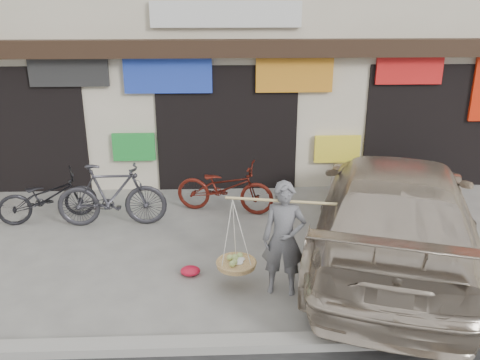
{
  "coord_description": "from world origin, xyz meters",
  "views": [
    {
      "loc": [
        -0.16,
        -7.11,
        4.04
      ],
      "look_at": [
        0.17,
        0.9,
        1.13
      ],
      "focal_mm": 38.0,
      "sensor_mm": 36.0,
      "label": 1
    }
  ],
  "objects_px": {
    "suv": "(395,210)",
    "bike_0": "(48,197)",
    "bike_2": "(225,187)",
    "bike_1": "(112,195)",
    "street_vendor": "(284,243)"
  },
  "relations": [
    {
      "from": "street_vendor",
      "to": "suv",
      "type": "distance_m",
      "value": 2.1
    },
    {
      "from": "bike_1",
      "to": "bike_2",
      "type": "xyz_separation_m",
      "value": [
        2.08,
        0.57,
        -0.09
      ]
    },
    {
      "from": "bike_1",
      "to": "bike_2",
      "type": "distance_m",
      "value": 2.16
    },
    {
      "from": "bike_0",
      "to": "bike_2",
      "type": "height_order",
      "value": "bike_2"
    },
    {
      "from": "bike_0",
      "to": "bike_2",
      "type": "bearing_deg",
      "value": -106.95
    },
    {
      "from": "bike_2",
      "to": "bike_1",
      "type": "bearing_deg",
      "value": 119.44
    },
    {
      "from": "street_vendor",
      "to": "bike_1",
      "type": "relative_size",
      "value": 0.94
    },
    {
      "from": "bike_0",
      "to": "bike_1",
      "type": "relative_size",
      "value": 0.9
    },
    {
      "from": "bike_0",
      "to": "street_vendor",
      "type": "bearing_deg",
      "value": -144.29
    },
    {
      "from": "bike_0",
      "to": "suv",
      "type": "distance_m",
      "value": 6.3
    },
    {
      "from": "bike_1",
      "to": "suv",
      "type": "relative_size",
      "value": 0.32
    },
    {
      "from": "bike_0",
      "to": "bike_2",
      "type": "distance_m",
      "value": 3.37
    },
    {
      "from": "bike_1",
      "to": "street_vendor",
      "type": "bearing_deg",
      "value": -131.05
    },
    {
      "from": "suv",
      "to": "bike_0",
      "type": "bearing_deg",
      "value": 2.26
    },
    {
      "from": "street_vendor",
      "to": "bike_0",
      "type": "height_order",
      "value": "street_vendor"
    }
  ]
}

